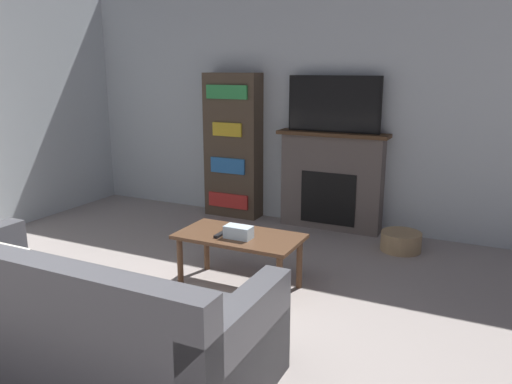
# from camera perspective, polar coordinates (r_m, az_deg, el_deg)

# --- Properties ---
(wall_back) EXTENTS (6.89, 0.06, 2.70)m
(wall_back) POSITION_cam_1_polar(r_m,az_deg,el_deg) (5.78, 6.12, 9.62)
(wall_back) COLOR silver
(wall_back) RESTS_ON ground_plane
(fireplace) EXTENTS (1.24, 0.28, 1.10)m
(fireplace) POSITION_cam_1_polar(r_m,az_deg,el_deg) (5.65, 8.62, 1.30)
(fireplace) COLOR #605651
(fireplace) RESTS_ON ground_plane
(tv) EXTENTS (1.03, 0.03, 0.60)m
(tv) POSITION_cam_1_polar(r_m,az_deg,el_deg) (5.51, 8.88, 9.89)
(tv) COLOR black
(tv) RESTS_ON fireplace
(couch) EXTENTS (2.37, 0.96, 0.84)m
(couch) POSITION_cam_1_polar(r_m,az_deg,el_deg) (3.32, -19.89, -13.83)
(couch) COLOR #4C4C51
(couch) RESTS_ON ground_plane
(coffee_table) EXTENTS (1.02, 0.54, 0.46)m
(coffee_table) POSITION_cam_1_polar(r_m,az_deg,el_deg) (4.10, -1.90, -5.73)
(coffee_table) COLOR brown
(coffee_table) RESTS_ON ground_plane
(tissue_box) EXTENTS (0.22, 0.12, 0.10)m
(tissue_box) POSITION_cam_1_polar(r_m,az_deg,el_deg) (3.99, -2.01, -4.59)
(tissue_box) COLOR silver
(tissue_box) RESTS_ON coffee_table
(remote_control) EXTENTS (0.04, 0.15, 0.02)m
(remote_control) POSITION_cam_1_polar(r_m,az_deg,el_deg) (4.07, -4.10, -4.86)
(remote_control) COLOR black
(remote_control) RESTS_ON coffee_table
(bookshelf) EXTENTS (0.68, 0.29, 1.73)m
(bookshelf) POSITION_cam_1_polar(r_m,az_deg,el_deg) (6.05, -2.64, 5.25)
(bookshelf) COLOR #4C3D2D
(bookshelf) RESTS_ON ground_plane
(storage_basket) EXTENTS (0.40, 0.40, 0.19)m
(storage_basket) POSITION_cam_1_polar(r_m,az_deg,el_deg) (5.22, 16.23, -5.43)
(storage_basket) COLOR tan
(storage_basket) RESTS_ON ground_plane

